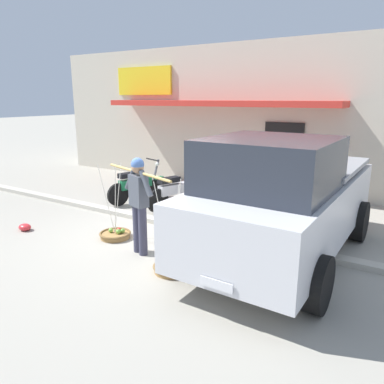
{
  "coord_description": "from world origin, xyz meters",
  "views": [
    {
      "loc": [
        4.28,
        -5.37,
        2.65
      ],
      "look_at": [
        0.57,
        0.6,
        0.85
      ],
      "focal_mm": 34.45,
      "sensor_mm": 36.0,
      "label": 1
    }
  ],
  "objects_px": {
    "fruit_basket_left_side": "(172,267)",
    "parked_truck": "(284,200)",
    "fruit_vendor": "(139,199)",
    "fruit_basket_right_side": "(115,234)",
    "motorcycle_second_in_row": "(177,190)",
    "motorcycle_nearest_shop": "(138,185)",
    "motorcycle_third_in_row": "(206,200)",
    "plastic_litter_bag": "(25,227)",
    "wooden_crate": "(297,208)"
  },
  "relations": [
    {
      "from": "fruit_basket_left_side",
      "to": "wooden_crate",
      "type": "distance_m",
      "value": 3.98
    },
    {
      "from": "fruit_vendor",
      "to": "fruit_basket_right_side",
      "type": "distance_m",
      "value": 1.3
    },
    {
      "from": "fruit_basket_right_side",
      "to": "motorcycle_second_in_row",
      "type": "xyz_separation_m",
      "value": [
        -0.09,
        2.29,
        0.38
      ]
    },
    {
      "from": "fruit_basket_left_side",
      "to": "fruit_basket_right_side",
      "type": "height_order",
      "value": "same"
    },
    {
      "from": "fruit_basket_left_side",
      "to": "wooden_crate",
      "type": "relative_size",
      "value": 3.3
    },
    {
      "from": "motorcycle_second_in_row",
      "to": "plastic_litter_bag",
      "type": "xyz_separation_m",
      "value": [
        -1.78,
        -2.97,
        -0.38
      ]
    },
    {
      "from": "motorcycle_third_in_row",
      "to": "parked_truck",
      "type": "bearing_deg",
      "value": -27.53
    },
    {
      "from": "motorcycle_third_in_row",
      "to": "plastic_litter_bag",
      "type": "height_order",
      "value": "motorcycle_third_in_row"
    },
    {
      "from": "plastic_litter_bag",
      "to": "wooden_crate",
      "type": "relative_size",
      "value": 0.64
    },
    {
      "from": "fruit_basket_left_side",
      "to": "parked_truck",
      "type": "height_order",
      "value": "parked_truck"
    },
    {
      "from": "fruit_vendor",
      "to": "parked_truck",
      "type": "height_order",
      "value": "parked_truck"
    },
    {
      "from": "motorcycle_nearest_shop",
      "to": "plastic_litter_bag",
      "type": "relative_size",
      "value": 6.28
    },
    {
      "from": "fruit_vendor",
      "to": "parked_truck",
      "type": "bearing_deg",
      "value": 27.2
    },
    {
      "from": "fruit_vendor",
      "to": "wooden_crate",
      "type": "bearing_deg",
      "value": 64.85
    },
    {
      "from": "fruit_basket_left_side",
      "to": "plastic_litter_bag",
      "type": "distance_m",
      "value": 3.64
    },
    {
      "from": "fruit_basket_left_side",
      "to": "motorcycle_second_in_row",
      "type": "relative_size",
      "value": 0.83
    },
    {
      "from": "fruit_vendor",
      "to": "fruit_basket_left_side",
      "type": "height_order",
      "value": "fruit_vendor"
    },
    {
      "from": "parked_truck",
      "to": "wooden_crate",
      "type": "height_order",
      "value": "parked_truck"
    },
    {
      "from": "wooden_crate",
      "to": "parked_truck",
      "type": "bearing_deg",
      "value": -79.53
    },
    {
      "from": "motorcycle_second_in_row",
      "to": "motorcycle_third_in_row",
      "type": "xyz_separation_m",
      "value": [
        1.04,
        -0.4,
        0.0
      ]
    },
    {
      "from": "parked_truck",
      "to": "wooden_crate",
      "type": "distance_m",
      "value": 2.69
    },
    {
      "from": "motorcycle_third_in_row",
      "to": "wooden_crate",
      "type": "bearing_deg",
      "value": 40.82
    },
    {
      "from": "motorcycle_second_in_row",
      "to": "wooden_crate",
      "type": "distance_m",
      "value": 2.87
    },
    {
      "from": "fruit_vendor",
      "to": "plastic_litter_bag",
      "type": "xyz_separation_m",
      "value": [
        -2.76,
        -0.38,
        -0.91
      ]
    },
    {
      "from": "fruit_vendor",
      "to": "motorcycle_nearest_shop",
      "type": "relative_size",
      "value": 1.01
    },
    {
      "from": "motorcycle_second_in_row",
      "to": "motorcycle_nearest_shop",
      "type": "bearing_deg",
      "value": -177.04
    },
    {
      "from": "motorcycle_nearest_shop",
      "to": "plastic_litter_bag",
      "type": "distance_m",
      "value": 2.99
    },
    {
      "from": "fruit_basket_right_side",
      "to": "motorcycle_nearest_shop",
      "type": "height_order",
      "value": "fruit_basket_right_side"
    },
    {
      "from": "motorcycle_second_in_row",
      "to": "motorcycle_third_in_row",
      "type": "height_order",
      "value": "same"
    },
    {
      "from": "parked_truck",
      "to": "wooden_crate",
      "type": "bearing_deg",
      "value": 100.47
    },
    {
      "from": "motorcycle_nearest_shop",
      "to": "plastic_litter_bag",
      "type": "xyz_separation_m",
      "value": [
        -0.58,
        -2.91,
        -0.38
      ]
    },
    {
      "from": "fruit_vendor",
      "to": "fruit_basket_left_side",
      "type": "xyz_separation_m",
      "value": [
        0.88,
        -0.29,
        -0.9
      ]
    },
    {
      "from": "motorcycle_nearest_shop",
      "to": "fruit_vendor",
      "type": "bearing_deg",
      "value": -49.32
    },
    {
      "from": "plastic_litter_bag",
      "to": "fruit_basket_right_side",
      "type": "bearing_deg",
      "value": 19.9
    },
    {
      "from": "motorcycle_nearest_shop",
      "to": "parked_truck",
      "type": "distance_m",
      "value": 4.59
    },
    {
      "from": "motorcycle_third_in_row",
      "to": "wooden_crate",
      "type": "xyz_separation_m",
      "value": [
        1.63,
        1.41,
        -0.29
      ]
    },
    {
      "from": "fruit_basket_left_side",
      "to": "motorcycle_nearest_shop",
      "type": "relative_size",
      "value": 0.83
    },
    {
      "from": "fruit_basket_right_side",
      "to": "parked_truck",
      "type": "distance_m",
      "value": 3.28
    },
    {
      "from": "fruit_vendor",
      "to": "fruit_basket_left_side",
      "type": "distance_m",
      "value": 1.3
    },
    {
      "from": "motorcycle_second_in_row",
      "to": "motorcycle_third_in_row",
      "type": "relative_size",
      "value": 0.97
    },
    {
      "from": "fruit_basket_right_side",
      "to": "motorcycle_third_in_row",
      "type": "relative_size",
      "value": 0.8
    },
    {
      "from": "fruit_basket_right_side",
      "to": "plastic_litter_bag",
      "type": "height_order",
      "value": "fruit_basket_right_side"
    },
    {
      "from": "parked_truck",
      "to": "plastic_litter_bag",
      "type": "relative_size",
      "value": 16.98
    },
    {
      "from": "fruit_vendor",
      "to": "plastic_litter_bag",
      "type": "bearing_deg",
      "value": -172.17
    },
    {
      "from": "motorcycle_third_in_row",
      "to": "wooden_crate",
      "type": "distance_m",
      "value": 2.17
    },
    {
      "from": "wooden_crate",
      "to": "motorcycle_second_in_row",
      "type": "bearing_deg",
      "value": -159.23
    },
    {
      "from": "fruit_basket_right_side",
      "to": "fruit_vendor",
      "type": "bearing_deg",
      "value": -18.74
    },
    {
      "from": "fruit_vendor",
      "to": "motorcycle_nearest_shop",
      "type": "height_order",
      "value": "fruit_vendor"
    },
    {
      "from": "fruit_vendor",
      "to": "motorcycle_nearest_shop",
      "type": "distance_m",
      "value": 3.38
    },
    {
      "from": "motorcycle_nearest_shop",
      "to": "motorcycle_second_in_row",
      "type": "relative_size",
      "value": 1.0
    }
  ]
}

